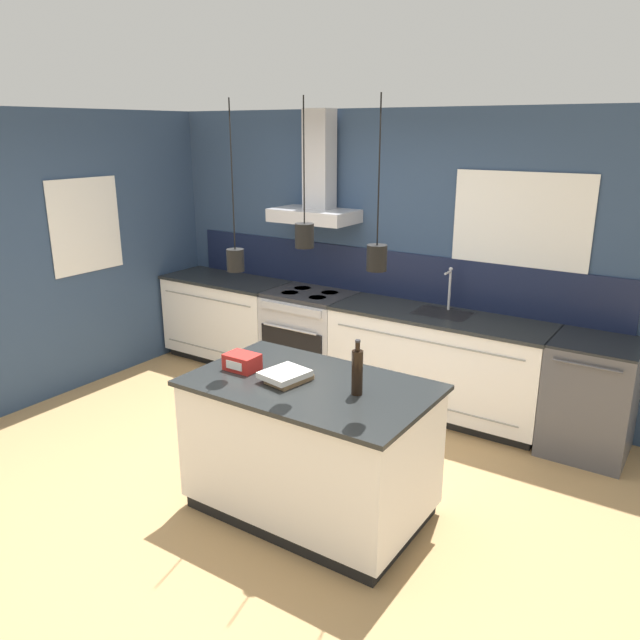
% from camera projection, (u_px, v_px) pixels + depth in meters
% --- Properties ---
extents(ground_plane, '(16.00, 16.00, 0.00)m').
position_uv_depth(ground_plane, '(250.00, 471.00, 4.61)').
color(ground_plane, tan).
rests_on(ground_plane, ground).
extents(wall_back, '(5.60, 2.32, 2.60)m').
position_uv_depth(wall_back, '(380.00, 248.00, 5.82)').
color(wall_back, navy).
rests_on(wall_back, ground_plane).
extents(wall_left, '(0.08, 3.80, 2.60)m').
position_uv_depth(wall_left, '(99.00, 249.00, 6.06)').
color(wall_left, navy).
rests_on(wall_left, ground_plane).
extents(counter_run_left, '(1.36, 0.64, 0.91)m').
position_uv_depth(counter_run_left, '(228.00, 319.00, 6.72)').
color(counter_run_left, black).
rests_on(counter_run_left, ground_plane).
extents(counter_run_sink, '(1.90, 0.64, 1.29)m').
position_uv_depth(counter_run_sink, '(437.00, 364.00, 5.44)').
color(counter_run_sink, black).
rests_on(counter_run_sink, ground_plane).
extents(oven_range, '(0.80, 0.66, 0.91)m').
position_uv_depth(oven_range, '(310.00, 337.00, 6.15)').
color(oven_range, '#B5B5BA').
rests_on(oven_range, ground_plane).
extents(dishwasher, '(0.63, 0.65, 0.91)m').
position_uv_depth(dishwasher, '(590.00, 397.00, 4.78)').
color(dishwasher, '#4C4C51').
rests_on(dishwasher, ground_plane).
extents(kitchen_island, '(1.53, 0.94, 0.91)m').
position_uv_depth(kitchen_island, '(310.00, 448.00, 4.01)').
color(kitchen_island, black).
rests_on(kitchen_island, ground_plane).
extents(bottle_on_island, '(0.07, 0.07, 0.34)m').
position_uv_depth(bottle_on_island, '(357.00, 371.00, 3.68)').
color(bottle_on_island, black).
rests_on(bottle_on_island, kitchen_island).
extents(book_stack, '(0.28, 0.32, 0.07)m').
position_uv_depth(book_stack, '(287.00, 376.00, 3.89)').
color(book_stack, olive).
rests_on(book_stack, kitchen_island).
extents(red_supply_box, '(0.22, 0.16, 0.11)m').
position_uv_depth(red_supply_box, '(242.00, 362.00, 4.08)').
color(red_supply_box, red).
rests_on(red_supply_box, kitchen_island).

